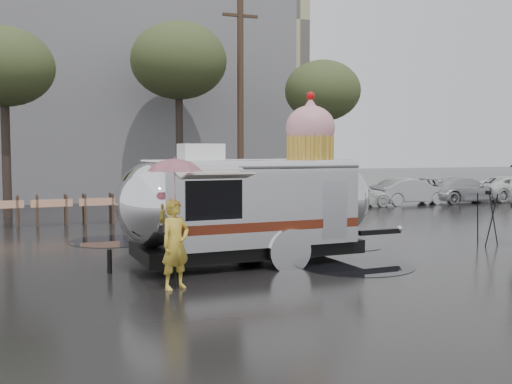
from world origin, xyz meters
name	(u,v)px	position (x,y,z in m)	size (l,w,h in m)	color
ground	(348,268)	(0.00, 0.00, 0.00)	(120.00, 120.00, 0.00)	black
puddles	(242,252)	(-1.41, 2.70, 0.01)	(7.48, 7.80, 0.01)	black
grey_building	(70,77)	(-4.00, 24.00, 6.50)	(22.00, 12.00, 13.00)	slate
utility_pole	(240,101)	(2.50, 14.00, 4.62)	(1.60, 0.28, 9.00)	#473323
tree_left	(4,68)	(-7.00, 13.00, 5.48)	(3.64, 3.64, 6.95)	#382D26
tree_mid	(179,61)	(0.00, 15.00, 6.34)	(4.20, 4.20, 8.03)	#382D26
tree_right	(323,92)	(6.00, 13.00, 5.06)	(3.36, 3.36, 6.42)	#382D26
barricade_row	(52,209)	(-5.55, 9.96, 0.52)	(4.30, 0.80, 1.00)	#473323
parked_cars	(443,188)	(11.78, 12.00, 0.72)	(13.20, 1.90, 1.50)	silver
airstream_trailer	(251,201)	(-1.64, 1.41, 1.36)	(7.21, 2.93, 3.88)	silver
person_left	(175,244)	(-3.80, -0.54, 0.80)	(0.58, 0.38, 1.60)	gold
umbrella_pink	(175,180)	(-3.80, -0.54, 1.96)	(1.20, 1.20, 2.37)	pink
tripod	(488,213)	(4.94, 1.45, 0.84)	(0.57, 0.58, 1.43)	black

